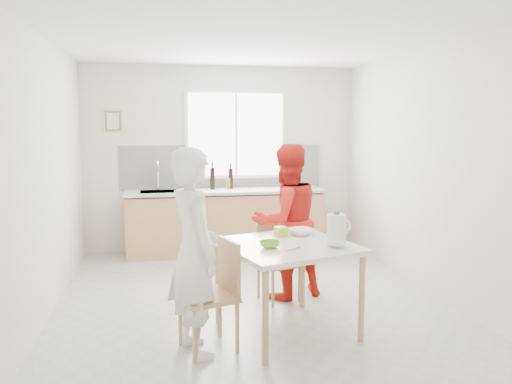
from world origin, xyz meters
TOP-DOWN VIEW (x-y plane):
  - ground at (0.00, 0.00)m, footprint 4.50×4.50m
  - room_shell at (0.00, 0.00)m, footprint 4.50×4.50m
  - window at (0.20, 2.23)m, footprint 1.50×0.06m
  - backsplash at (0.00, 2.24)m, footprint 3.00×0.02m
  - picture_frame at (-1.55, 2.23)m, footprint 0.22×0.03m
  - kitchen_counter at (-0.00, 1.95)m, footprint 2.84×0.64m
  - dining_table at (0.16, -0.97)m, footprint 1.31×1.31m
  - chair_left at (-0.49, -1.16)m, footprint 0.52×0.52m
  - chair_far at (0.27, -0.10)m, footprint 0.46×0.46m
  - person_white at (-0.66, -1.22)m, footprint 0.56×0.70m
  - person_red at (0.39, -0.04)m, footprint 0.95×0.83m
  - bowl_green at (-0.01, -1.08)m, footprint 0.22×0.22m
  - bowl_white at (0.38, -0.65)m, footprint 0.29×0.29m
  - milk_jug at (0.55, -1.15)m, footprint 0.22×0.16m
  - green_box at (0.18, -0.68)m, footprint 0.12×0.12m
  - spoon at (0.15, -1.21)m, footprint 0.14×0.10m
  - cutting_board at (1.17, 1.92)m, footprint 0.40×0.33m
  - wine_bottle_a at (-0.18, 2.00)m, footprint 0.07×0.07m
  - wine_bottle_b at (0.09, 2.06)m, footprint 0.07×0.07m
  - jar_amber at (0.05, 2.03)m, footprint 0.06×0.06m
  - soap_bottle at (-0.51, 2.10)m, footprint 0.10×0.10m

SIDE VIEW (x-z plane):
  - ground at x=0.00m, z-range 0.00..0.00m
  - kitchen_counter at x=0.00m, z-range -0.27..1.10m
  - chair_far at x=0.27m, z-range 0.04..0.85m
  - chair_left at x=-0.49m, z-range 0.05..0.95m
  - dining_table at x=0.16m, z-range 0.32..1.13m
  - spoon at x=0.15m, z-range 0.82..0.83m
  - person_red at x=0.39m, z-range 0.00..1.65m
  - person_white at x=-0.66m, z-range 0.00..1.68m
  - bowl_green at x=-0.01m, z-range 0.81..0.87m
  - bowl_white at x=0.38m, z-range 0.81..0.87m
  - green_box at x=0.18m, z-range 0.81..0.90m
  - cutting_board at x=1.17m, z-range 0.92..0.93m
  - milk_jug at x=0.55m, z-range 0.82..1.11m
  - jar_amber at x=0.05m, z-range 0.92..1.08m
  - soap_bottle at x=-0.51m, z-range 0.92..1.09m
  - wine_bottle_b at x=0.09m, z-range 0.92..1.22m
  - wine_bottle_a at x=-0.18m, z-range 0.92..1.24m
  - backsplash at x=0.00m, z-range 0.90..1.55m
  - room_shell at x=0.00m, z-range -0.61..3.89m
  - window at x=0.20m, z-range 1.05..2.35m
  - picture_frame at x=-1.55m, z-range 1.76..2.04m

